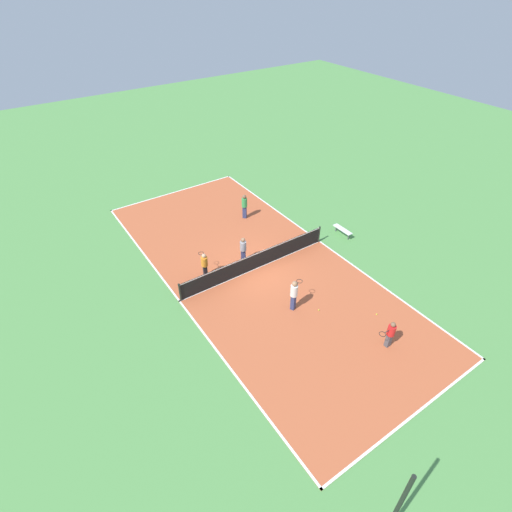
% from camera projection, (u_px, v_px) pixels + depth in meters
% --- Properties ---
extents(ground_plane, '(80.00, 80.00, 0.00)m').
position_uv_depth(ground_plane, '(256.00, 269.00, 22.66)').
color(ground_plane, '#518E47').
extents(court_surface, '(9.63, 21.94, 0.02)m').
position_uv_depth(court_surface, '(256.00, 268.00, 22.65)').
color(court_surface, '#B75633').
rests_on(court_surface, ground_plane).
extents(tennis_net, '(9.43, 0.10, 1.11)m').
position_uv_depth(tennis_net, '(256.00, 260.00, 22.31)').
color(tennis_net, black).
rests_on(tennis_net, court_surface).
extents(bench, '(0.36, 1.41, 0.45)m').
position_uv_depth(bench, '(343.00, 230.00, 25.12)').
color(bench, silver).
rests_on(bench, ground_plane).
extents(player_baseline_gray, '(0.51, 0.51, 1.65)m').
position_uv_depth(player_baseline_gray, '(243.00, 248.00, 22.58)').
color(player_baseline_gray, navy).
rests_on(player_baseline_gray, court_surface).
extents(player_far_green, '(0.51, 0.51, 1.72)m').
position_uv_depth(player_far_green, '(244.00, 205.00, 26.39)').
color(player_far_green, navy).
rests_on(player_far_green, court_surface).
extents(player_coach_red, '(0.94, 0.37, 1.48)m').
position_uv_depth(player_coach_red, '(390.00, 333.00, 17.69)').
color(player_coach_red, '#4C4C51').
rests_on(player_coach_red, court_surface).
extents(player_center_orange, '(0.51, 0.98, 1.55)m').
position_uv_depth(player_center_orange, '(205.00, 264.00, 21.56)').
color(player_center_orange, black).
rests_on(player_center_orange, court_surface).
extents(player_far_white, '(0.98, 0.71, 1.79)m').
position_uv_depth(player_far_white, '(294.00, 293.00, 19.47)').
color(player_far_white, navy).
rests_on(player_far_white, court_surface).
extents(tennis_ball_right_alley, '(0.07, 0.07, 0.07)m').
position_uv_depth(tennis_ball_right_alley, '(377.00, 314.00, 19.72)').
color(tennis_ball_right_alley, '#CCE033').
rests_on(tennis_ball_right_alley, court_surface).
extents(tennis_ball_far_baseline, '(0.07, 0.07, 0.07)m').
position_uv_depth(tennis_ball_far_baseline, '(319.00, 310.00, 19.95)').
color(tennis_ball_far_baseline, '#CCE033').
rests_on(tennis_ball_far_baseline, court_surface).
extents(tennis_ball_near_net, '(0.07, 0.07, 0.07)m').
position_uv_depth(tennis_ball_near_net, '(180.00, 290.00, 21.11)').
color(tennis_ball_near_net, '#CCE033').
rests_on(tennis_ball_near_net, court_surface).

